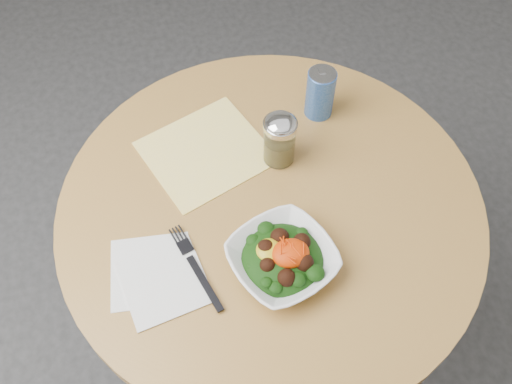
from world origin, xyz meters
TOP-DOWN VIEW (x-y plane):
  - ground at (0.00, 0.00)m, footprint 6.00×6.00m
  - table at (0.00, 0.00)m, footprint 0.90×0.90m
  - cloth_napkin at (-0.11, 0.17)m, footprint 0.32×0.30m
  - paper_napkins at (-0.26, -0.11)m, footprint 0.20×0.21m
  - salad_bowl at (-0.02, -0.14)m, footprint 0.25×0.25m
  - fork at (-0.18, -0.10)m, footprint 0.07×0.21m
  - spice_shaker at (0.05, 0.11)m, footprint 0.07×0.07m
  - beverage_can at (0.17, 0.22)m, footprint 0.07×0.07m

SIDE VIEW (x-z plane):
  - ground at x=0.00m, z-range 0.00..0.00m
  - table at x=0.00m, z-range 0.18..0.93m
  - cloth_napkin at x=-0.11m, z-range 0.75..0.75m
  - paper_napkins at x=-0.26m, z-range 0.75..0.75m
  - fork at x=-0.18m, z-range 0.75..0.76m
  - salad_bowl at x=-0.02m, z-range 0.74..0.81m
  - beverage_can at x=0.17m, z-range 0.75..0.87m
  - spice_shaker at x=0.05m, z-range 0.75..0.88m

